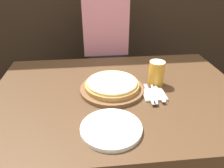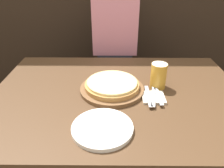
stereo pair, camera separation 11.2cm
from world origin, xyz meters
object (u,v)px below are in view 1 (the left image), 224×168
spoon (159,93)px  dinner_plate (111,128)px  pizza_on_board (112,87)px  dinner_knife (154,93)px  diner_person (106,59)px  fork (149,94)px  beer_glass (156,72)px

spoon → dinner_plate: bearing=-138.7°
pizza_on_board → dinner_knife: (0.20, -0.07, -0.01)m
dinner_plate → diner_person: diner_person is taller
dinner_knife → diner_person: diner_person is taller
dinner_plate → dinner_knife: dinner_plate is taller
pizza_on_board → fork: (0.18, -0.07, -0.01)m
pizza_on_board → dinner_knife: pizza_on_board is taller
beer_glass → diner_person: bearing=110.7°
fork → diner_person: diner_person is taller
dinner_knife → diner_person: bearing=104.8°
fork → beer_glass: bearing=60.6°
pizza_on_board → spoon: bearing=-17.5°
spoon → dinner_knife: bearing=-180.0°
pizza_on_board → fork: 0.19m
fork → diner_person: (-0.16, 0.71, -0.10)m
fork → diner_person: size_ratio=0.15×
spoon → diner_person: (-0.21, 0.71, -0.10)m
beer_glass → fork: (-0.06, -0.11, -0.06)m
dinner_plate → fork: 0.32m
dinner_plate → dinner_knife: size_ratio=1.29×
spoon → pizza_on_board: bearing=162.5°
pizza_on_board → dinner_plate: (-0.04, -0.30, -0.02)m
fork → dinner_knife: 0.02m
dinner_knife → spoon: same height
fork → diner_person: 0.74m
dinner_plate → beer_glass: bearing=51.2°
dinner_knife → fork: bearing=180.0°
fork → pizza_on_board: bearing=158.0°
pizza_on_board → fork: pizza_on_board is taller
pizza_on_board → beer_glass: beer_glass is taller
pizza_on_board → fork: bearing=-22.0°
pizza_on_board → dinner_plate: size_ratio=1.34×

